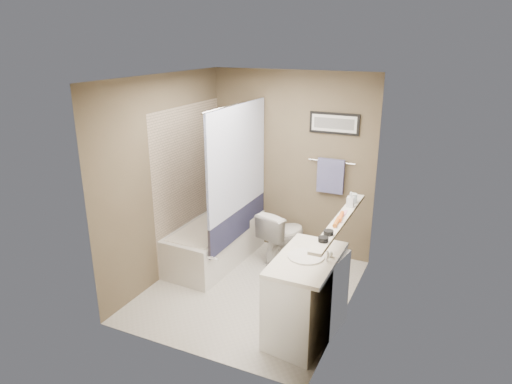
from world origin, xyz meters
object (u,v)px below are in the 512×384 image
at_px(soap_bottle, 350,199).
at_px(glass_jar, 353,198).
at_px(candle_bowl_far, 328,233).
at_px(hair_brush_back, 341,217).
at_px(vanity, 306,299).
at_px(bathtub, 214,242).
at_px(toilet, 283,235).
at_px(hair_brush_front, 337,222).
at_px(candle_bowl_near, 323,239).

bearing_deg(soap_bottle, glass_jar, 90.00).
xyz_separation_m(candle_bowl_far, soap_bottle, (0.00, 0.78, 0.06)).
bearing_deg(hair_brush_back, vanity, -115.09).
relative_size(candle_bowl_far, glass_jar, 0.90).
relative_size(bathtub, toilet, 2.15).
distance_m(toilet, vanity, 1.60).
relative_size(toilet, hair_brush_back, 3.18).
relative_size(candle_bowl_far, hair_brush_back, 0.41).
relative_size(toilet, candle_bowl_far, 7.77).
bearing_deg(toilet, bathtub, 42.09).
height_order(bathtub, hair_brush_front, hair_brush_front).
bearing_deg(glass_jar, candle_bowl_near, -90.00).
xyz_separation_m(vanity, glass_jar, (0.19, 0.89, 0.77)).
distance_m(toilet, glass_jar, 1.37).
xyz_separation_m(candle_bowl_near, hair_brush_front, (0.00, 0.43, 0.00)).
xyz_separation_m(candle_bowl_far, hair_brush_front, (0.00, 0.27, 0.00)).
bearing_deg(hair_brush_front, candle_bowl_near, -90.00).
distance_m(toilet, hair_brush_back, 1.61).
distance_m(candle_bowl_far, glass_jar, 0.91).
xyz_separation_m(vanity, candle_bowl_far, (0.19, -0.02, 0.73)).
distance_m(hair_brush_front, glass_jar, 0.64).
bearing_deg(glass_jar, vanity, -101.74).
bearing_deg(bathtub, candle_bowl_near, -30.88).
relative_size(vanity, soap_bottle, 5.72).
height_order(toilet, hair_brush_back, hair_brush_back).
relative_size(bathtub, candle_bowl_far, 16.67).
relative_size(candle_bowl_near, hair_brush_back, 0.41).
height_order(vanity, candle_bowl_far, candle_bowl_far).
xyz_separation_m(bathtub, glass_jar, (1.79, -0.12, 0.92)).
bearing_deg(bathtub, hair_brush_front, -20.25).
bearing_deg(vanity, toilet, 127.62).
distance_m(vanity, soap_bottle, 1.12).
relative_size(candle_bowl_far, hair_brush_front, 0.41).
xyz_separation_m(vanity, hair_brush_back, (0.19, 0.40, 0.74)).
bearing_deg(bathtub, vanity, -29.51).
bearing_deg(hair_brush_back, toilet, 134.52).
bearing_deg(candle_bowl_near, bathtub, 146.42).
distance_m(vanity, hair_brush_back, 0.86).
bearing_deg(glass_jar, hair_brush_front, -90.00).
xyz_separation_m(bathtub, vanity, (1.60, -1.01, 0.15)).
xyz_separation_m(bathtub, hair_brush_front, (1.79, -0.76, 0.89)).
bearing_deg(bathtub, candle_bowl_far, -27.24).
xyz_separation_m(candle_bowl_far, hair_brush_back, (0.00, 0.42, 0.00)).
bearing_deg(hair_brush_front, vanity, -126.30).
relative_size(candle_bowl_near, soap_bottle, 0.57).
distance_m(candle_bowl_far, hair_brush_back, 0.42).
height_order(hair_brush_back, soap_bottle, soap_bottle).
height_order(toilet, vanity, vanity).
distance_m(bathtub, vanity, 1.90).
bearing_deg(candle_bowl_near, toilet, 122.00).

